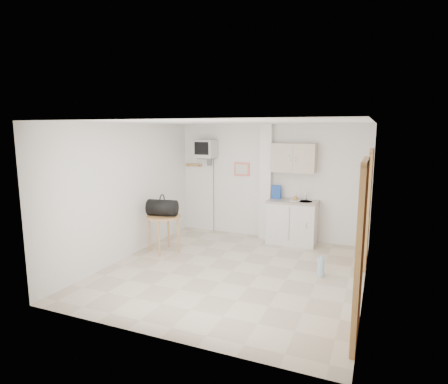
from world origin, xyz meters
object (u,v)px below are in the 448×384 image
at_px(water_bottle, 321,267).
at_px(duffel_bag, 162,208).
at_px(crt_television, 206,149).
at_px(round_table, 164,220).

bearing_deg(water_bottle, duffel_bag, 178.33).
bearing_deg(crt_television, round_table, -95.83).
distance_m(round_table, duffel_bag, 0.25).
bearing_deg(duffel_bag, water_bottle, -11.20).
relative_size(crt_television, water_bottle, 6.03).
bearing_deg(crt_television, water_bottle, -30.26).
height_order(round_table, water_bottle, round_table).
relative_size(crt_television, round_table, 2.95).
bearing_deg(water_bottle, round_table, 178.31).
bearing_deg(round_table, crt_television, 84.17).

